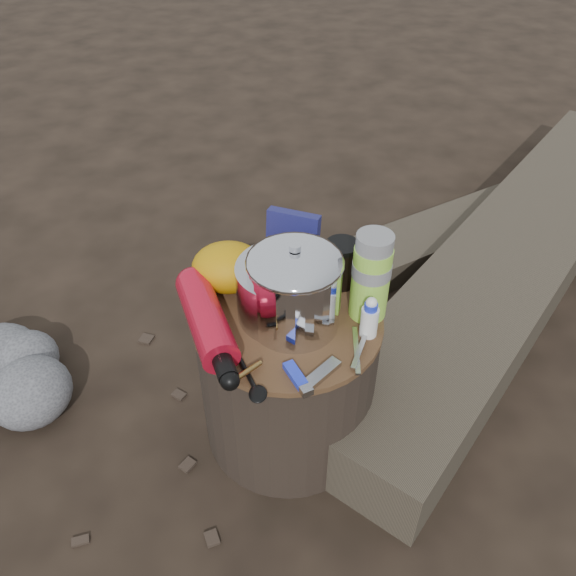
{
  "coord_description": "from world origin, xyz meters",
  "views": [
    {
      "loc": [
        -0.01,
        -0.95,
        1.28
      ],
      "look_at": [
        0.0,
        0.0,
        0.48
      ],
      "focal_mm": 36.35,
      "sensor_mm": 36.0,
      "label": 1
    }
  ],
  "objects_px": {
    "log_main": "(518,253)",
    "thermos": "(371,277)",
    "travel_mug": "(341,264)",
    "fuel_bottle": "(206,319)",
    "camping_pot": "(295,287)",
    "stump": "(288,377)"
  },
  "relations": [
    {
      "from": "stump",
      "to": "log_main",
      "type": "xyz_separation_m",
      "value": [
        0.79,
        0.65,
        -0.1
      ]
    },
    {
      "from": "travel_mug",
      "to": "camping_pot",
      "type": "bearing_deg",
      "value": -129.12
    },
    {
      "from": "stump",
      "to": "travel_mug",
      "type": "bearing_deg",
      "value": 45.58
    },
    {
      "from": "fuel_bottle",
      "to": "thermos",
      "type": "height_order",
      "value": "thermos"
    },
    {
      "from": "camping_pot",
      "to": "thermos",
      "type": "relative_size",
      "value": 0.95
    },
    {
      "from": "thermos",
      "to": "travel_mug",
      "type": "height_order",
      "value": "thermos"
    },
    {
      "from": "log_main",
      "to": "fuel_bottle",
      "type": "xyz_separation_m",
      "value": [
        -0.97,
        -0.69,
        0.34
      ]
    },
    {
      "from": "log_main",
      "to": "camping_pot",
      "type": "bearing_deg",
      "value": -102.31
    },
    {
      "from": "thermos",
      "to": "travel_mug",
      "type": "xyz_separation_m",
      "value": [
        -0.05,
        0.11,
        -0.05
      ]
    },
    {
      "from": "stump",
      "to": "camping_pot",
      "type": "bearing_deg",
      "value": -33.61
    },
    {
      "from": "camping_pot",
      "to": "log_main",
      "type": "bearing_deg",
      "value": 40.07
    },
    {
      "from": "log_main",
      "to": "thermos",
      "type": "xyz_separation_m",
      "value": [
        -0.61,
        -0.62,
        0.4
      ]
    },
    {
      "from": "camping_pot",
      "to": "fuel_bottle",
      "type": "relative_size",
      "value": 0.6
    },
    {
      "from": "fuel_bottle",
      "to": "travel_mug",
      "type": "bearing_deg",
      "value": 9.9
    },
    {
      "from": "thermos",
      "to": "fuel_bottle",
      "type": "bearing_deg",
      "value": -169.81
    },
    {
      "from": "camping_pot",
      "to": "thermos",
      "type": "bearing_deg",
      "value": 10.27
    },
    {
      "from": "log_main",
      "to": "thermos",
      "type": "relative_size",
      "value": 10.47
    },
    {
      "from": "log_main",
      "to": "camping_pot",
      "type": "height_order",
      "value": "camping_pot"
    },
    {
      "from": "fuel_bottle",
      "to": "travel_mug",
      "type": "xyz_separation_m",
      "value": [
        0.3,
        0.17,
        0.02
      ]
    },
    {
      "from": "log_main",
      "to": "fuel_bottle",
      "type": "bearing_deg",
      "value": -106.92
    },
    {
      "from": "log_main",
      "to": "travel_mug",
      "type": "xyz_separation_m",
      "value": [
        -0.67,
        -0.52,
        0.35
      ]
    },
    {
      "from": "stump",
      "to": "thermos",
      "type": "distance_m",
      "value": 0.35
    }
  ]
}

